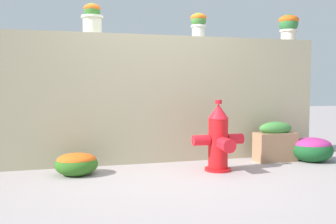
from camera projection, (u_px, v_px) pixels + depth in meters
The scene contains 9 objects.
ground_plane at pixel (170, 177), 4.27m from camera, with size 24.00×24.00×0.00m, color #A39797.
stone_wall at pixel (150, 99), 5.16m from camera, with size 4.82×0.37×1.71m, color tan.
potted_plant_1 at pixel (92, 17), 4.90m from camera, with size 0.29×0.29×0.40m.
potted_plant_2 at pixel (198, 23), 5.25m from camera, with size 0.22×0.22×0.34m.
potted_plant_3 at pixel (289, 25), 5.70m from camera, with size 0.30×0.30×0.41m.
fire_hydrant at pixel (219, 139), 4.57m from camera, with size 0.64×0.50×0.87m.
flower_bush_left at pixel (76, 163), 4.38m from camera, with size 0.50×0.45×0.27m.
flower_bush_right at pixel (312, 148), 5.17m from camera, with size 0.58×0.52×0.34m.
planter_box at pixel (275, 142), 5.17m from camera, with size 0.56×0.26×0.54m.
Camera 1 is at (-1.15, -4.04, 1.05)m, focal length 40.25 mm.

